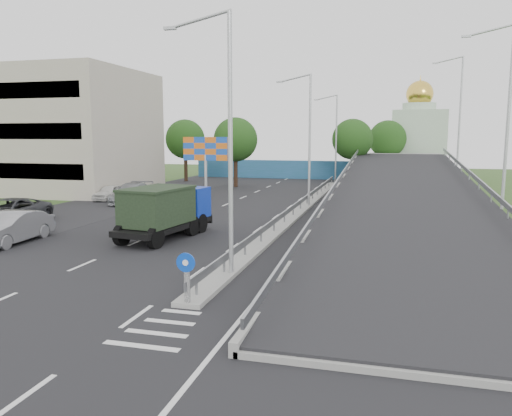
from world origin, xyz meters
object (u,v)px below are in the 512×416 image
(dump_truck, at_px, (166,209))
(parked_car_d, at_px, (131,193))
(lamp_post_far, at_px, (335,134))
(church, at_px, (418,138))
(parked_car_e, at_px, (110,193))
(lamp_post_near, at_px, (226,130))
(billboard, at_px, (205,152))
(lamp_post_mid, at_px, (307,133))
(sign_bollard, at_px, (187,278))
(parked_car_b, at_px, (12,228))
(parked_car_c, at_px, (9,212))

(dump_truck, relative_size, parked_car_d, 1.19)
(lamp_post_far, xyz_separation_m, church, (9.89, 14.00, -0.50))
(parked_car_e, bearing_deg, lamp_post_far, 49.51)
(lamp_post_far, bearing_deg, parked_car_e, -131.35)
(dump_truck, height_order, parked_car_e, dump_truck)
(lamp_post_near, distance_m, parked_car_d, 24.49)
(billboard, relative_size, dump_truck, 0.81)
(lamp_post_far, height_order, church, church)
(parked_car_d, relative_size, parked_car_e, 1.45)
(lamp_post_mid, xyz_separation_m, dump_truck, (-5.63, -13.53, -4.21))
(sign_bollard, height_order, lamp_post_far, lamp_post_far)
(lamp_post_mid, bearing_deg, sign_bollard, -90.26)
(sign_bollard, height_order, lamp_post_mid, lamp_post_mid)
(parked_car_b, xyz_separation_m, parked_car_e, (-4.53, 17.16, -0.16))
(parked_car_c, bearing_deg, dump_truck, -7.48)
(lamp_post_near, xyz_separation_m, parked_car_b, (-12.85, 3.08, -4.97))
(sign_bollard, xyz_separation_m, parked_car_d, (-14.52, 22.83, -0.20))
(billboard, height_order, parked_car_c, billboard)
(lamp_post_mid, xyz_separation_m, parked_car_c, (-17.11, -12.22, -4.99))
(sign_bollard, xyz_separation_m, parked_car_e, (-17.27, 24.07, -0.36))
(church, distance_m, billboard, 37.23)
(parked_car_e, bearing_deg, parked_car_c, -87.90)
(lamp_post_mid, relative_size, parked_car_b, 1.99)
(lamp_post_far, xyz_separation_m, billboard, (-9.11, -18.00, -1.62))
(church, height_order, billboard, church)
(lamp_post_near, bearing_deg, parked_car_b, 166.52)
(lamp_post_far, bearing_deg, dump_truck, -99.53)
(lamp_post_near, xyz_separation_m, dump_truck, (-5.63, 6.47, -4.21))
(lamp_post_near, height_order, lamp_post_mid, same)
(lamp_post_near, bearing_deg, church, 79.62)
(lamp_post_far, height_order, billboard, lamp_post_far)
(dump_truck, xyz_separation_m, parked_car_b, (-7.23, -3.39, -0.76))
(lamp_post_far, distance_m, church, 17.15)
(parked_car_b, bearing_deg, church, 63.45)
(sign_bollard, relative_size, dump_truck, 0.24)
(parked_car_c, distance_m, parked_car_e, 12.47)
(sign_bollard, xyz_separation_m, parked_car_c, (-17.00, 11.61, -0.22))
(church, bearing_deg, lamp_post_mid, -106.22)
(lamp_post_mid, xyz_separation_m, lamp_post_far, (0.00, 20.00, 0.00))
(lamp_post_near, bearing_deg, billboard, 112.49)
(lamp_post_mid, bearing_deg, parked_car_d, -176.09)
(sign_bollard, relative_size, parked_car_c, 0.28)
(church, distance_m, parked_car_e, 43.65)
(lamp_post_near, relative_size, church, 0.73)
(lamp_post_far, bearing_deg, parked_car_b, -109.20)
(billboard, bearing_deg, parked_car_e, -168.01)
(lamp_post_mid, distance_m, lamp_post_far, 20.00)
(dump_truck, bearing_deg, church, 80.18)
(parked_car_c, bearing_deg, parked_car_b, -48.79)
(church, bearing_deg, lamp_post_near, -100.38)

